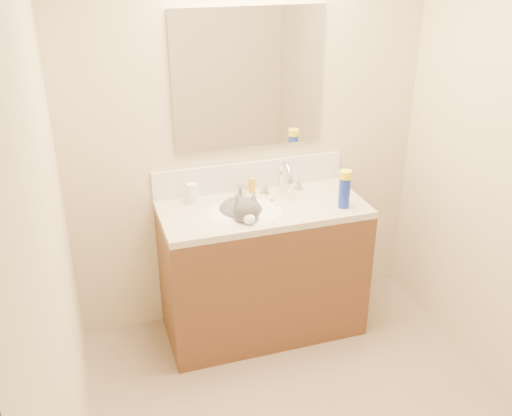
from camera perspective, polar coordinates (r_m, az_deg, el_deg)
room_shell at (r=2.24m, az=8.79°, el=4.55°), size 2.24×2.54×2.52m
vanity_cabinet at (r=3.53m, az=0.68°, el=-6.45°), size 1.20×0.55×0.82m
counter_slab at (r=3.32m, az=0.72°, el=-0.13°), size 1.20×0.55×0.04m
basin at (r=3.28m, az=-1.10°, el=-1.41°), size 0.45×0.36×0.14m
faucet at (r=3.45m, az=2.85°, el=2.79°), size 0.28×0.20×0.21m
cat at (r=3.27m, az=-1.39°, el=-0.75°), size 0.32×0.41×0.32m
backsplash at (r=3.50m, az=-0.64°, el=3.26°), size 1.20×0.02×0.18m
mirror at (r=3.33m, az=-0.69°, el=12.71°), size 0.90×0.02×0.80m
pill_bottle at (r=3.36m, az=-6.39°, el=1.49°), size 0.08×0.08×0.12m
pill_label at (r=3.36m, az=-6.38°, el=1.23°), size 0.07×0.07×0.04m
silver_jar at (r=3.44m, az=-1.55°, el=1.75°), size 0.07×0.07×0.07m
amber_bottle at (r=3.48m, az=-0.38°, el=2.29°), size 0.05×0.05×0.09m
toothbrush at (r=3.37m, az=1.64°, el=0.69°), size 0.02×0.12×0.01m
toothbrush_head at (r=3.36m, az=1.64°, el=0.73°), size 0.02×0.03×0.01m
spray_can at (r=3.31m, az=8.82°, el=1.51°), size 0.07×0.07×0.18m
spray_cap at (r=3.26m, az=8.95°, el=3.33°), size 0.08×0.08×0.04m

